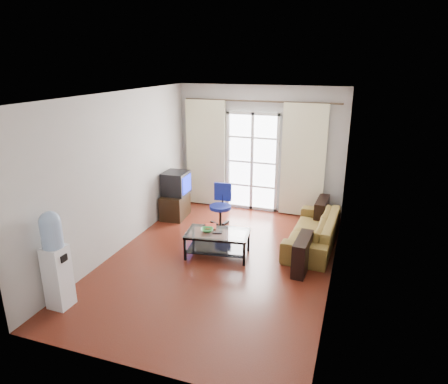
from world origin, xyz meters
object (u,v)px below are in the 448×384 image
Objects in this scene: crt_tv at (175,183)px; tv_stand at (175,206)px; task_chair at (221,215)px; coffee_table at (218,241)px; sofa at (313,230)px; water_cooler at (55,258)px.

tv_stand is at bearing -91.00° from crt_tv.
coffee_table is at bearing -77.49° from task_chair.
sofa reaches higher than tv_stand.
sofa is at bearing 32.78° from coffee_table.
coffee_table is at bearing -45.16° from crt_tv.
sofa is 2.96m from tv_stand.
crt_tv is (-2.93, 0.46, 0.46)m from sofa.
water_cooler is at bearing -126.01° from coffee_table.
task_chair is at bearing 71.64° from water_cooler.
sofa is 2.23× the size of task_chair.
sofa is 1.76m from coffee_table.
sofa is 2.83× the size of tv_stand.
task_chair is at bearing -15.12° from tv_stand.
crt_tv reaches higher than coffee_table.
sofa is 1.74× the size of coffee_table.
crt_tv is at bearing -96.07° from sofa.
sofa is 1.85m from task_chair.
tv_stand is 0.50× the size of water_cooler.
tv_stand is 0.49m from crt_tv.
crt_tv is 0.39× the size of water_cooler.
coffee_table is 1.63× the size of tv_stand.
water_cooler reaches higher than task_chair.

